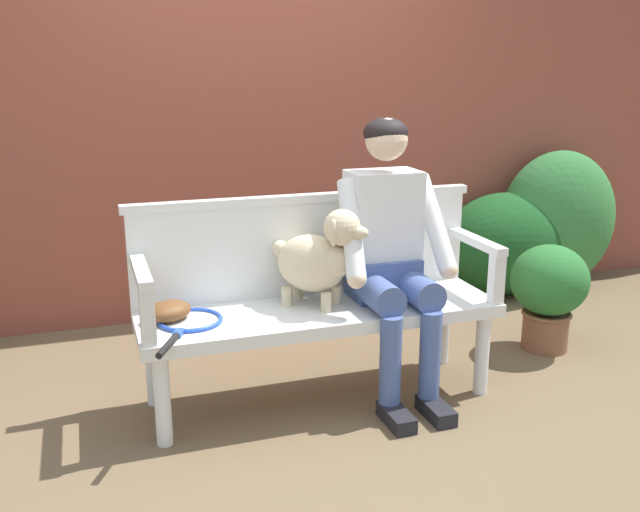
% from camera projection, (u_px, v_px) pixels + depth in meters
% --- Properties ---
extents(ground_plane, '(40.00, 40.00, 0.00)m').
position_uv_depth(ground_plane, '(320.00, 398.00, 3.48)').
color(ground_plane, brown).
extents(brick_garden_fence, '(8.00, 0.30, 2.17)m').
position_uv_depth(brick_garden_fence, '(245.00, 143.00, 4.57)').
color(brick_garden_fence, brown).
rests_on(brick_garden_fence, ground).
extents(hedge_bush_mid_left, '(0.91, 0.67, 0.72)m').
position_uv_depth(hedge_bush_mid_left, '(503.00, 244.00, 4.97)').
color(hedge_bush_mid_left, '#194C1E').
rests_on(hedge_bush_mid_left, ground).
extents(hedge_bush_mid_right, '(0.89, 0.57, 0.99)m').
position_uv_depth(hedge_bush_mid_right, '(557.00, 220.00, 5.07)').
color(hedge_bush_mid_right, '#337538').
rests_on(hedge_bush_mid_right, ground).
extents(garden_bench, '(1.70, 0.52, 0.47)m').
position_uv_depth(garden_bench, '(320.00, 319.00, 3.37)').
color(garden_bench, white).
rests_on(garden_bench, ground).
extents(bench_backrest, '(1.74, 0.06, 0.50)m').
position_uv_depth(bench_backrest, '(305.00, 244.00, 3.50)').
color(bench_backrest, white).
rests_on(bench_backrest, garden_bench).
extents(bench_armrest_left_end, '(0.06, 0.52, 0.28)m').
position_uv_depth(bench_armrest_left_end, '(143.00, 289.00, 2.97)').
color(bench_armrest_left_end, white).
rests_on(bench_armrest_left_end, garden_bench).
extents(bench_armrest_right_end, '(0.06, 0.52, 0.28)m').
position_uv_depth(bench_armrest_right_end, '(483.00, 256.00, 3.47)').
color(bench_armrest_right_end, white).
rests_on(bench_armrest_right_end, garden_bench).
extents(person_seated, '(0.56, 0.66, 1.34)m').
position_uv_depth(person_seated, '(389.00, 247.00, 3.38)').
color(person_seated, black).
rests_on(person_seated, ground).
extents(dog_on_bench, '(0.43, 0.41, 0.48)m').
position_uv_depth(dog_on_bench, '(319.00, 257.00, 3.31)').
color(dog_on_bench, beige).
rests_on(dog_on_bench, garden_bench).
extents(tennis_racket, '(0.39, 0.57, 0.03)m').
position_uv_depth(tennis_racket, '(189.00, 322.00, 3.14)').
color(tennis_racket, blue).
rests_on(tennis_racket, garden_bench).
extents(baseball_glove, '(0.27, 0.25, 0.09)m').
position_uv_depth(baseball_glove, '(168.00, 311.00, 3.17)').
color(baseball_glove, brown).
rests_on(baseball_glove, garden_bench).
extents(potted_plant, '(0.43, 0.43, 0.61)m').
position_uv_depth(potted_plant, '(549.00, 289.00, 3.99)').
color(potted_plant, brown).
rests_on(potted_plant, ground).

